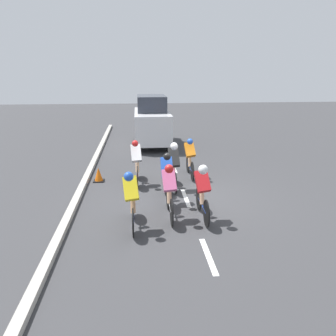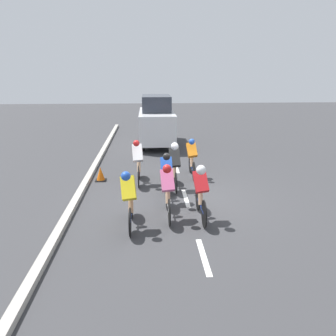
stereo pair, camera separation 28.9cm
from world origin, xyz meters
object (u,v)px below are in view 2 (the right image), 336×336
(cyclist_blue, at_px, (167,176))
(support_car, at_px, (157,121))
(cyclist_pink, at_px, (168,189))
(cyclist_red, at_px, (201,190))
(cyclist_yellow, at_px, (129,197))
(cyclist_black, at_px, (175,164))
(cyclist_orange, at_px, (192,157))
(cyclist_white, at_px, (138,161))
(traffic_cone, at_px, (101,174))

(cyclist_blue, relative_size, support_car, 0.41)
(cyclist_pink, relative_size, support_car, 0.42)
(support_car, bearing_deg, cyclist_blue, 90.51)
(cyclist_red, distance_m, cyclist_yellow, 1.79)
(cyclist_black, xyz_separation_m, support_car, (0.38, -6.60, 0.38))
(cyclist_red, relative_size, support_car, 0.42)
(cyclist_black, bearing_deg, cyclist_orange, -120.53)
(cyclist_yellow, height_order, support_car, support_car)
(cyclist_red, height_order, cyclist_black, cyclist_black)
(cyclist_red, height_order, cyclist_blue, cyclist_blue)
(cyclist_blue, bearing_deg, cyclist_black, -106.87)
(cyclist_white, relative_size, support_car, 0.41)
(cyclist_pink, distance_m, cyclist_yellow, 1.07)
(cyclist_white, distance_m, cyclist_yellow, 3.27)
(cyclist_orange, xyz_separation_m, cyclist_yellow, (1.99, 3.83, 0.04))
(cyclist_red, height_order, cyclist_pink, cyclist_red)
(cyclist_pink, xyz_separation_m, traffic_cone, (2.13, -3.13, -0.55))
(support_car, bearing_deg, traffic_cone, 69.47)
(cyclist_white, bearing_deg, cyclist_orange, -163.09)
(cyclist_black, bearing_deg, cyclist_blue, 73.13)
(cyclist_blue, relative_size, traffic_cone, 3.37)
(cyclist_blue, relative_size, cyclist_black, 1.01)
(cyclist_orange, relative_size, cyclist_white, 1.01)
(cyclist_blue, relative_size, cyclist_white, 0.99)
(cyclist_black, relative_size, support_car, 0.40)
(cyclist_yellow, bearing_deg, cyclist_black, -115.98)
(cyclist_orange, distance_m, traffic_cone, 3.23)
(cyclist_yellow, bearing_deg, cyclist_blue, -121.25)
(cyclist_blue, distance_m, traffic_cone, 3.02)
(cyclist_white, bearing_deg, traffic_cone, -16.09)
(cyclist_blue, height_order, cyclist_orange, cyclist_blue)
(cyclist_pink, height_order, cyclist_white, cyclist_white)
(cyclist_pink, height_order, support_car, support_car)
(cyclist_black, bearing_deg, cyclist_yellow, 64.02)
(cyclist_red, distance_m, cyclist_pink, 0.83)
(cyclist_yellow, distance_m, traffic_cone, 3.87)
(cyclist_white, bearing_deg, cyclist_red, 119.35)
(cyclist_blue, height_order, traffic_cone, cyclist_blue)
(cyclist_blue, xyz_separation_m, cyclist_white, (0.85, -1.66, -0.00))
(cyclist_blue, bearing_deg, cyclist_red, 122.20)
(cyclist_red, distance_m, cyclist_black, 2.33)
(cyclist_orange, relative_size, cyclist_yellow, 1.04)
(cyclist_black, height_order, support_car, support_car)
(cyclist_black, bearing_deg, cyclist_pink, 80.63)
(cyclist_black, bearing_deg, cyclist_white, -28.04)
(cyclist_blue, xyz_separation_m, support_car, (0.07, -7.64, 0.42))
(cyclist_red, height_order, support_car, support_car)
(cyclist_yellow, height_order, traffic_cone, cyclist_yellow)
(traffic_cone, bearing_deg, cyclist_pink, 124.18)
(cyclist_red, xyz_separation_m, cyclist_blue, (0.78, -1.24, -0.01))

